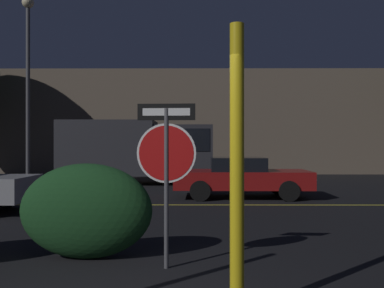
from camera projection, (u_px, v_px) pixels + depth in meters
The scene contains 8 objects.
road_center_stripe at pixel (164, 205), 11.59m from camera, with size 34.52×0.12×0.01m, color gold.
stop_sign at pixel (166, 154), 5.67m from camera, with size 0.79×0.07×2.19m.
yellow_pole_right at pixel (237, 170), 4.08m from camera, with size 0.14×0.14×2.80m, color yellow.
hedge_bush_2 at pixel (86, 211), 6.16m from camera, with size 1.91×0.76×1.37m, color #19421E.
passing_car_2 at pixel (241, 177), 13.21m from camera, with size 4.26×2.02×1.24m.
delivery_truck at pixel (141, 148), 17.74m from camera, with size 6.21×2.54×2.61m.
street_lamp at pixel (28, 62), 17.10m from camera, with size 0.47×0.47×7.58m.
building_backdrop at pixel (178, 123), 25.11m from camera, with size 25.62×3.46×5.81m, color #6B5B4C.
Camera 1 is at (0.83, -3.84, 1.65)m, focal length 40.00 mm.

